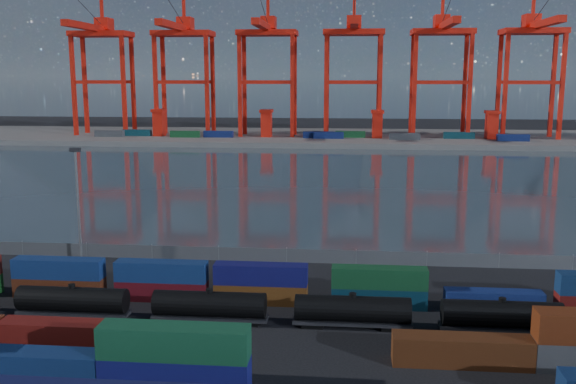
{
  "coord_description": "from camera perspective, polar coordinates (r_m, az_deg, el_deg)",
  "views": [
    {
      "loc": [
        8.66,
        -61.23,
        26.63
      ],
      "look_at": [
        0.0,
        30.0,
        10.0
      ],
      "focal_mm": 40.0,
      "sensor_mm": 36.0,
      "label": 1
    }
  ],
  "objects": [
    {
      "name": "container_row_south",
      "position": [
        59.79,
        -15.63,
        -14.41
      ],
      "size": [
        129.22,
        2.65,
        5.64
      ],
      "color": "#383A3C",
      "rests_on": "ground"
    },
    {
      "name": "waterfront_fence",
      "position": [
        93.24,
        -0.12,
        -5.67
      ],
      "size": [
        160.12,
        0.12,
        2.2
      ],
      "color": "#595B5E",
      "rests_on": "ground"
    },
    {
      "name": "yard_light_mast",
      "position": [
        96.97,
        -18.17,
        -0.53
      ],
      "size": [
        1.6,
        0.4,
        16.6
      ],
      "color": "slate",
      "rests_on": "ground"
    },
    {
      "name": "container_row_mid",
      "position": [
        63.3,
        13.72,
        -13.22
      ],
      "size": [
        130.08,
        2.61,
        5.57
      ],
      "color": "navy",
      "rests_on": "ground"
    },
    {
      "name": "far_quay",
      "position": [
        272.57,
        3.59,
        4.87
      ],
      "size": [
        700.0,
        70.0,
        2.0
      ],
      "primitive_type": "cube",
      "color": "#514F4C",
      "rests_on": "ground"
    },
    {
      "name": "ground",
      "position": [
        67.33,
        -2.48,
        -13.02
      ],
      "size": [
        700.0,
        700.0,
        0.0
      ],
      "primitive_type": "plane",
      "color": "black",
      "rests_on": "ground"
    },
    {
      "name": "tanker_string",
      "position": [
        70.37,
        12.18,
        -10.48
      ],
      "size": [
        121.24,
        2.74,
        3.92
      ],
      "color": "black",
      "rests_on": "ground"
    },
    {
      "name": "straddle_carriers",
      "position": [
        262.14,
        2.99,
        6.16
      ],
      "size": [
        140.0,
        7.0,
        11.1
      ],
      "color": "red",
      "rests_on": "far_quay"
    },
    {
      "name": "gantry_cranes",
      "position": [
        265.32,
        1.98,
        12.91
      ],
      "size": [
        199.34,
        46.73,
        63.28
      ],
      "color": "red",
      "rests_on": "ground"
    },
    {
      "name": "quay_containers",
      "position": [
        258.49,
        1.04,
        5.11
      ],
      "size": [
        172.58,
        10.99,
        2.6
      ],
      "color": "navy",
      "rests_on": "far_quay"
    },
    {
      "name": "container_row_north",
      "position": [
        79.16,
        -10.91,
        -7.94
      ],
      "size": [
        140.59,
        2.25,
        4.79
      ],
      "color": "navy",
      "rests_on": "ground"
    },
    {
      "name": "harbor_water",
      "position": [
        168.57,
        2.41,
        1.19
      ],
      "size": [
        700.0,
        700.0,
        0.0
      ],
      "primitive_type": "plane",
      "color": "#313F47",
      "rests_on": "ground"
    }
  ]
}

